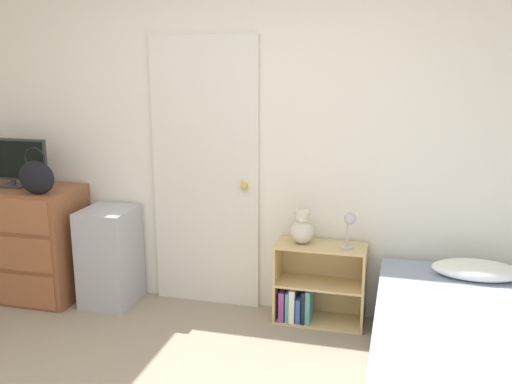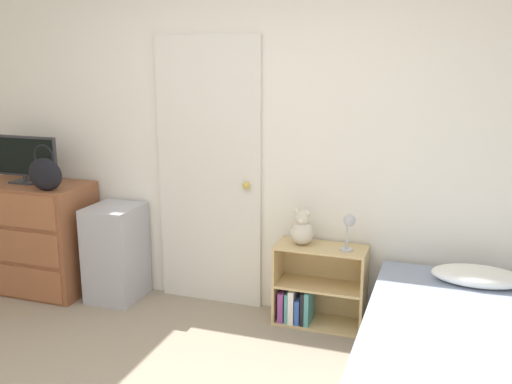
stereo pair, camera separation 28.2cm
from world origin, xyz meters
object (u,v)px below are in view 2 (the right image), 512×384
object	(u,v)px
dresser	(35,237)
storage_bin	(116,253)
teddy_bear	(302,230)
bed	(477,372)
desk_lamp	(349,225)
handbag	(45,174)
tv	(24,158)
bookshelf	(313,291)

from	to	relation	value
dresser	storage_bin	distance (m)	0.73
storage_bin	teddy_bear	size ratio (longest dim) A/B	2.96
teddy_bear	bed	size ratio (longest dim) A/B	0.14
teddy_bear	desk_lamp	xyz separation A→B (m)	(0.33, -0.04, 0.07)
dresser	teddy_bear	bearing A→B (deg)	3.01
handbag	tv	bearing A→B (deg)	152.58
handbag	bookshelf	size ratio (longest dim) A/B	0.55
handbag	desk_lamp	xyz separation A→B (m)	(2.24, 0.24, -0.25)
handbag	teddy_bear	size ratio (longest dim) A/B	1.38
desk_lamp	bed	distance (m)	1.22
teddy_bear	desk_lamp	world-z (taller)	desk_lamp
handbag	storage_bin	world-z (taller)	handbag
desk_lamp	bed	world-z (taller)	desk_lamp
storage_bin	bookshelf	distance (m)	1.57
dresser	desk_lamp	xyz separation A→B (m)	(2.53, 0.08, 0.32)
tv	bookshelf	size ratio (longest dim) A/B	0.96
desk_lamp	bed	size ratio (longest dim) A/B	0.14
storage_bin	bed	distance (m)	2.72
storage_bin	bookshelf	bearing A→B (deg)	2.71
bed	dresser	bearing A→B (deg)	168.95
tv	bed	xyz separation A→B (m)	(3.40, -0.67, -0.84)
handbag	desk_lamp	world-z (taller)	handbag
tv	handbag	xyz separation A→B (m)	(0.34, -0.18, -0.07)
handbag	storage_bin	bearing A→B (deg)	26.22
desk_lamp	tv	bearing A→B (deg)	-178.52
bookshelf	desk_lamp	world-z (taller)	desk_lamp
bed	desk_lamp	bearing A→B (deg)	138.38
handbag	bed	bearing A→B (deg)	-9.08
dresser	bookshelf	world-z (taller)	dresser
tv	bookshelf	bearing A→B (deg)	2.71
tv	bed	size ratio (longest dim) A/B	0.33
handbag	desk_lamp	size ratio (longest dim) A/B	1.35
tv	desk_lamp	world-z (taller)	tv
dresser	teddy_bear	size ratio (longest dim) A/B	3.61
handbag	bed	world-z (taller)	handbag
teddy_bear	handbag	bearing A→B (deg)	-171.62
storage_bin	handbag	bearing A→B (deg)	-153.78
tv	handbag	distance (m)	0.39
teddy_bear	desk_lamp	size ratio (longest dim) A/B	0.98
bookshelf	bed	world-z (taller)	bed
handbag	desk_lamp	distance (m)	2.26
dresser	bookshelf	xyz separation A→B (m)	(2.28, 0.12, -0.20)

